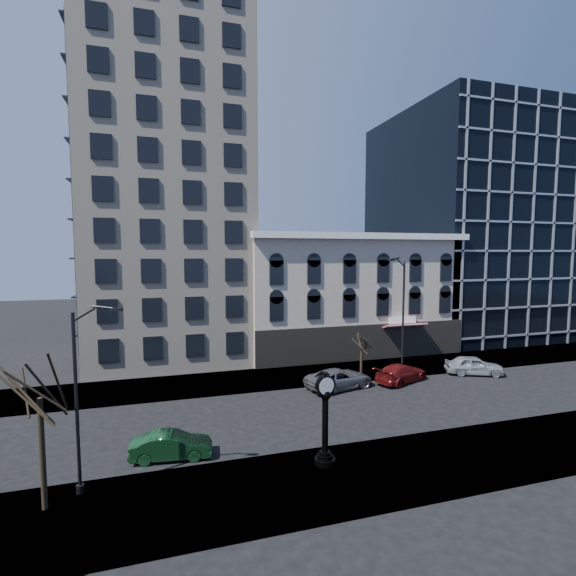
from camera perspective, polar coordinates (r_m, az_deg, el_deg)
name	(u,v)px	position (r m, az deg, el deg)	size (l,w,h in m)	color
ground	(276,417)	(28.23, -1.62, -17.19)	(160.00, 160.00, 0.00)	black
sidewalk_far	(251,380)	(35.55, -5.07, -12.41)	(160.00, 6.00, 0.12)	#99948B
sidewalk_near	(321,480)	(21.34, 4.58, -24.74)	(160.00, 6.00, 0.12)	#99948B
cream_tower	(167,165)	(45.00, -16.18, 15.84)	(15.90, 15.40, 42.50)	beige
victorian_row	(345,295)	(45.48, 7.76, -1.00)	(22.60, 11.19, 12.50)	#BEAD9C
glass_office	(469,227)	(60.41, 23.47, 7.68)	(20.00, 20.15, 28.00)	black
street_clock	(325,422)	(21.68, 5.10, -17.85)	(1.06, 1.06, 4.67)	black
street_lamp_near	(88,350)	(19.73, -25.65, -7.66)	(2.09, 0.97, 8.43)	black
street_lamp_far	(399,285)	(36.56, 14.92, 0.42)	(2.49, 1.33, 10.27)	black
bare_tree_near	(38,373)	(19.65, -30.99, -9.95)	(4.38, 4.38, 7.52)	black
bare_tree_far	(362,337)	(36.80, 10.04, -6.64)	(2.47, 2.47, 4.24)	black
car_near_b	(171,446)	(23.73, -15.65, -20.03)	(1.43, 4.10, 1.35)	#143F1E
car_far_a	(339,379)	(33.60, 6.99, -12.19)	(2.54, 5.52, 1.53)	#595B60
car_far_b	(401,373)	(36.13, 15.24, -11.15)	(2.08, 5.12, 1.49)	maroon
car_far_c	(474,365)	(40.28, 24.09, -9.63)	(1.92, 4.78, 1.63)	#A5A8AD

